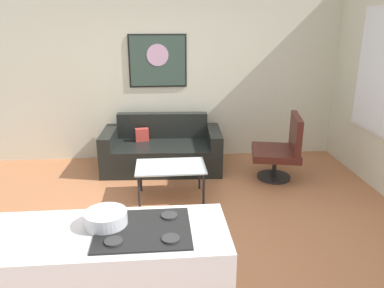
% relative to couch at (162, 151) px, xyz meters
% --- Properties ---
extents(ground, '(6.40, 6.40, 0.04)m').
position_rel_couch_xyz_m(ground, '(0.27, -1.87, -0.30)').
color(ground, '#AD6A43').
extents(back_wall, '(6.40, 0.05, 2.80)m').
position_rel_couch_xyz_m(back_wall, '(0.27, 0.56, 1.12)').
color(back_wall, beige).
rests_on(back_wall, ground).
extents(couch, '(1.82, 0.95, 0.80)m').
position_rel_couch_xyz_m(couch, '(0.00, 0.00, 0.00)').
color(couch, black).
rests_on(couch, ground).
extents(coffee_table, '(0.87, 0.57, 0.45)m').
position_rel_couch_xyz_m(coffee_table, '(0.10, -1.05, 0.13)').
color(coffee_table, silver).
rests_on(coffee_table, ground).
extents(armchair, '(0.78, 0.80, 0.94)m').
position_rel_couch_xyz_m(armchair, '(1.69, -0.56, 0.17)').
color(armchair, black).
rests_on(armchair, ground).
extents(mixing_bowl, '(0.28, 0.28, 0.10)m').
position_rel_couch_xyz_m(mixing_bowl, '(-0.38, -3.28, 0.71)').
color(mixing_bowl, silver).
rests_on(mixing_bowl, kitchen_counter).
extents(wall_painting, '(0.90, 0.03, 0.81)m').
position_rel_couch_xyz_m(wall_painting, '(-0.03, 0.51, 1.31)').
color(wall_painting, black).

